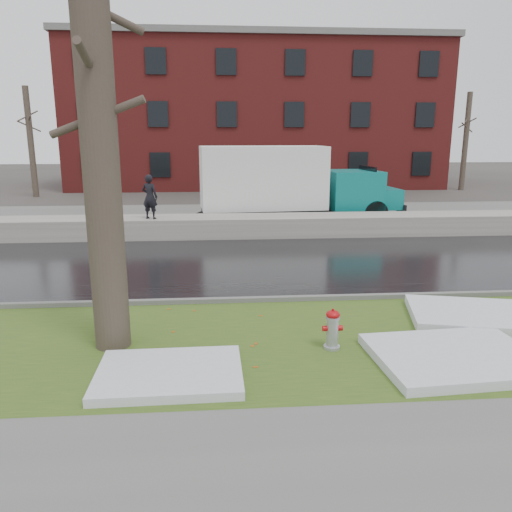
{
  "coord_description": "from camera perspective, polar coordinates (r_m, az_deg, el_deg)",
  "views": [
    {
      "loc": [
        -0.89,
        -9.55,
        3.64
      ],
      "look_at": [
        -0.05,
        1.36,
        1.0
      ],
      "focal_mm": 35.0,
      "sensor_mm": 36.0,
      "label": 1
    }
  ],
  "objects": [
    {
      "name": "parking_lot",
      "position": [
        22.86,
        -2.13,
        4.43
      ],
      "size": [
        60.0,
        9.0,
        0.03
      ],
      "primitive_type": "cube",
      "color": "slate",
      "rests_on": "ground"
    },
    {
      "name": "snowbank",
      "position": [
        18.57,
        -1.59,
        3.43
      ],
      "size": [
        60.0,
        1.6,
        0.75
      ],
      "primitive_type": "cube",
      "color": "#A39F95",
      "rests_on": "ground"
    },
    {
      "name": "snow_patch_near",
      "position": [
        8.93,
        21.82,
        -10.69
      ],
      "size": [
        2.73,
        2.17,
        0.16
      ],
      "primitive_type": "cube",
      "rotation": [
        0.0,
        0.0,
        0.07
      ],
      "color": "silver",
      "rests_on": "verge"
    },
    {
      "name": "snow_patch_side",
      "position": [
        11.06,
        24.48,
        -6.22
      ],
      "size": [
        3.14,
        2.4,
        0.18
      ],
      "primitive_type": "cube",
      "rotation": [
        0.0,
        0.0,
        -0.24
      ],
      "color": "silver",
      "rests_on": "verge"
    },
    {
      "name": "tree",
      "position": [
        8.58,
        -17.63,
        14.37
      ],
      "size": [
        1.57,
        1.87,
        7.57
      ],
      "rotation": [
        0.0,
        0.0,
        -0.44
      ],
      "color": "brown",
      "rests_on": "verge"
    },
    {
      "name": "road",
      "position": [
        14.54,
        -0.75,
        -0.87
      ],
      "size": [
        60.0,
        7.0,
        0.03
      ],
      "primitive_type": "cube",
      "color": "black",
      "rests_on": "ground"
    },
    {
      "name": "snow_patch_far",
      "position": [
        7.93,
        -9.85,
        -13.1
      ],
      "size": [
        2.22,
        1.63,
        0.14
      ],
      "primitive_type": "cube",
      "rotation": [
        0.0,
        0.0,
        0.02
      ],
      "color": "silver",
      "rests_on": "verge"
    },
    {
      "name": "ground",
      "position": [
        10.26,
        0.88,
        -7.21
      ],
      "size": [
        120.0,
        120.0,
        0.0
      ],
      "primitive_type": "plane",
      "color": "#47423D",
      "rests_on": "ground"
    },
    {
      "name": "bg_tree_center",
      "position": [
        35.92,
        -12.91,
        12.74
      ],
      "size": [
        1.4,
        1.62,
        6.5
      ],
      "color": "brown",
      "rests_on": "ground"
    },
    {
      "name": "brick_building",
      "position": [
        39.68,
        -0.24,
        15.53
      ],
      "size": [
        26.0,
        12.0,
        10.0
      ],
      "primitive_type": "cube",
      "color": "maroon",
      "rests_on": "ground"
    },
    {
      "name": "box_truck",
      "position": [
        21.1,
        3.53,
        8.31
      ],
      "size": [
        9.81,
        2.91,
        3.25
      ],
      "rotation": [
        0.0,
        0.0,
        0.08
      ],
      "color": "black",
      "rests_on": "ground"
    },
    {
      "name": "verge",
      "position": [
        9.1,
        1.61,
        -9.87
      ],
      "size": [
        60.0,
        4.5,
        0.04
      ],
      "primitive_type": "cube",
      "color": "#324F1A",
      "rests_on": "ground"
    },
    {
      "name": "worker",
      "position": [
        18.22,
        -12.05,
        6.64
      ],
      "size": [
        0.67,
        0.56,
        1.57
      ],
      "primitive_type": "imported",
      "rotation": [
        0.0,
        0.0,
        2.77
      ],
      "color": "black",
      "rests_on": "snowbank"
    },
    {
      "name": "bg_tree_right",
      "position": [
        37.57,
        22.84,
        12.06
      ],
      "size": [
        1.4,
        1.62,
        6.5
      ],
      "color": "brown",
      "rests_on": "ground"
    },
    {
      "name": "curb",
      "position": [
        11.18,
        0.41,
        -5.06
      ],
      "size": [
        60.0,
        0.15,
        0.14
      ],
      "primitive_type": "cube",
      "color": "slate",
      "rests_on": "ground"
    },
    {
      "name": "fire_hydrant",
      "position": [
        8.78,
        8.72,
        -8.07
      ],
      "size": [
        0.35,
        0.3,
        0.73
      ],
      "rotation": [
        0.0,
        0.0,
        0.01
      ],
      "color": "#A7A8AF",
      "rests_on": "verge"
    },
    {
      "name": "bg_tree_left",
      "position": [
        33.45,
        -24.36,
        11.86
      ],
      "size": [
        1.4,
        1.62,
        6.5
      ],
      "color": "brown",
      "rests_on": "ground"
    },
    {
      "name": "sidewalk",
      "position": [
        5.88,
        5.8,
        -24.43
      ],
      "size": [
        60.0,
        3.0,
        0.05
      ],
      "primitive_type": "cube",
      "color": "slate",
      "rests_on": "ground"
    }
  ]
}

